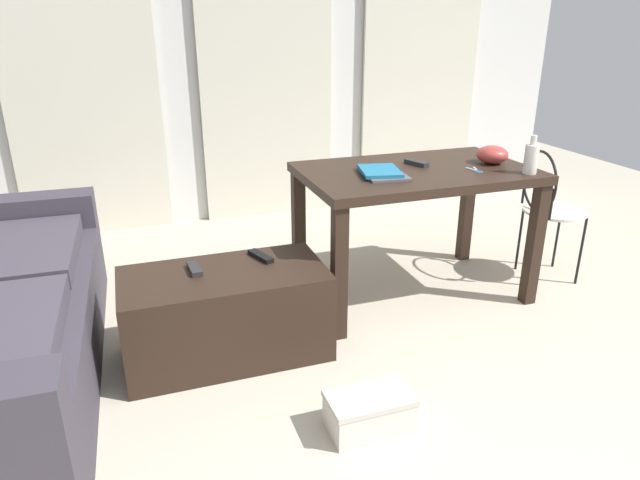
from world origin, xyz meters
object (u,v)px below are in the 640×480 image
object	(u,v)px
bowl	(492,155)
craft_table	(415,187)
coffee_table	(226,314)
book_stack	(382,172)
shoebox	(369,412)
tv_remote_secondary	(261,256)
wire_chair	(547,201)
tv_remote_on_table	(416,163)
tv_remote_primary	(195,269)
bottle_near	(531,158)
scissors	(476,171)

from	to	relation	value
bowl	craft_table	bearing A→B (deg)	176.21
coffee_table	book_stack	xyz separation A→B (m)	(0.91, 0.25, 0.56)
coffee_table	shoebox	xyz separation A→B (m)	(0.43, -0.73, -0.14)
tv_remote_secondary	wire_chair	bearing A→B (deg)	-15.56
tv_remote_on_table	craft_table	bearing A→B (deg)	-137.53
book_stack	tv_remote_on_table	size ratio (longest dim) A/B	2.08
bowl	tv_remote_primary	xyz separation A→B (m)	(-1.74, -0.22, -0.36)
craft_table	book_stack	world-z (taller)	book_stack
bowl	book_stack	bearing A→B (deg)	-177.49
wire_chair	shoebox	distance (m)	1.91
coffee_table	shoebox	bearing A→B (deg)	-59.48
coffee_table	shoebox	distance (m)	0.86
tv_remote_primary	tv_remote_secondary	distance (m)	0.33
wire_chair	shoebox	bearing A→B (deg)	-148.76
wire_chair	tv_remote_primary	world-z (taller)	wire_chair
bottle_near	book_stack	world-z (taller)	bottle_near
bottle_near	bowl	size ratio (longest dim) A/B	1.16
craft_table	wire_chair	xyz separation A→B (m)	(0.86, -0.08, -0.14)
bottle_near	book_stack	xyz separation A→B (m)	(-0.77, 0.23, -0.07)
tv_remote_secondary	book_stack	bearing A→B (deg)	-8.40
wire_chair	tv_remote_primary	xyz separation A→B (m)	(-2.14, -0.17, -0.06)
tv_remote_on_table	coffee_table	bearing A→B (deg)	177.27
tv_remote_on_table	scissors	bearing A→B (deg)	-63.50
craft_table	tv_remote_secondary	xyz separation A→B (m)	(-0.95, -0.20, -0.21)
tv_remote_on_table	bottle_near	bearing A→B (deg)	-57.63
bowl	tv_remote_primary	distance (m)	1.79
bottle_near	tv_remote_secondary	xyz separation A→B (m)	(-1.47, 0.09, -0.40)
tv_remote_on_table	shoebox	xyz separation A→B (m)	(-0.76, -1.11, -0.69)
coffee_table	bottle_near	bearing A→B (deg)	0.52
tv_remote_primary	tv_remote_secondary	size ratio (longest dim) A/B	0.83
coffee_table	bowl	xyz separation A→B (m)	(1.62, 0.28, 0.59)
craft_table	wire_chair	distance (m)	0.88
wire_chair	coffee_table	bearing A→B (deg)	-173.49
wire_chair	bottle_near	distance (m)	0.53
coffee_table	scissors	bearing A→B (deg)	6.08
bowl	tv_remote_primary	bearing A→B (deg)	-172.86
scissors	shoebox	world-z (taller)	scissors
tv_remote_primary	coffee_table	bearing A→B (deg)	-28.98
wire_chair	tv_remote_on_table	distance (m)	0.88
book_stack	scissors	xyz separation A→B (m)	(0.53, -0.09, -0.01)
craft_table	tv_remote_on_table	world-z (taller)	tv_remote_on_table
coffee_table	bottle_near	size ratio (longest dim) A/B	4.64
craft_table	coffee_table	bearing A→B (deg)	-165.10
craft_table	tv_remote_secondary	distance (m)	0.99
shoebox	tv_remote_secondary	bearing A→B (deg)	105.06
book_stack	tv_remote_on_table	bearing A→B (deg)	25.86
tv_remote_secondary	tv_remote_on_table	bearing A→B (deg)	-3.90
craft_table	scissors	distance (m)	0.34
coffee_table	craft_table	size ratio (longest dim) A/B	0.75
scissors	tv_remote_primary	distance (m)	1.60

